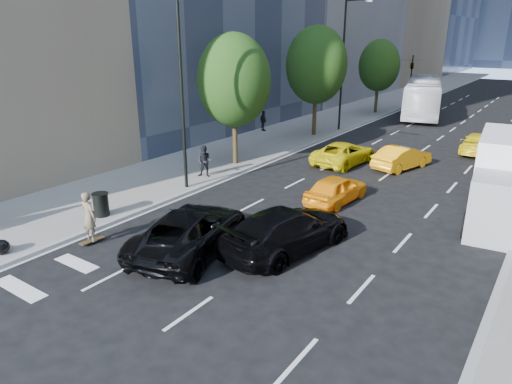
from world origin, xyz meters
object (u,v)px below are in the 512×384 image
Objects in this scene: black_sedan_mercedes at (287,230)px; city_bus at (423,97)px; box_truck at (508,178)px; black_sedan_lincoln at (190,230)px; skateboarder at (89,220)px; trash_can at (101,205)px.

city_bus is at bearing -71.85° from black_sedan_mercedes.
black_sedan_lincoln is at bearing -137.37° from box_truck.
skateboarder is 0.35× the size of black_sedan_mercedes.
trash_can is at bearing 23.94° from black_sedan_mercedes.
box_truck is (5.97, 7.98, 0.94)m from black_sedan_mercedes.
trash_can is (-13.96, -9.90, -1.11)m from box_truck.
box_truck is at bearing -132.40° from skateboarder.
city_bus reaches higher than trash_can.
black_sedan_lincoln is 3.47m from black_sedan_mercedes.
box_truck is at bearing -81.21° from city_bus.
trash_can is at bearing -15.70° from black_sedan_lincoln.
city_bus is at bearing -102.17° from black_sedan_lincoln.
trash_can is (-3.59, -34.54, -1.17)m from city_bus.
skateboarder is 2.46m from trash_can.
black_sedan_lincoln is 1.02× the size of black_sedan_mercedes.
city_bus reaches higher than black_sedan_mercedes.
skateboarder reaches higher than black_sedan_lincoln.
black_sedan_lincoln is 13.35m from box_truck.
black_sedan_mercedes is 5.75× the size of trash_can.
city_bus is (1.91, 36.31, 0.85)m from skateboarder.
skateboarder is 16.95m from box_truck.
box_truck is at bearing -146.16° from black_sedan_lincoln.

